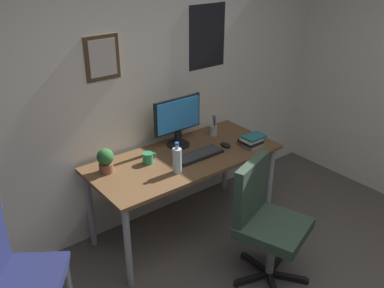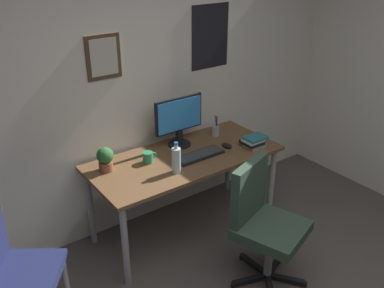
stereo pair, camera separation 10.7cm
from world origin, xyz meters
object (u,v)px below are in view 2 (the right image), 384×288
(monitor, at_px, (179,119))
(coffee_mug_near, at_px, (148,157))
(side_chair, at_px, (13,267))
(pen_cup, at_px, (215,130))
(computer_mouse, at_px, (227,145))
(book_stack_left, at_px, (253,142))
(office_chair, at_px, (262,218))
(water_bottle, at_px, (176,160))
(keyboard, at_px, (199,155))
(potted_plant, at_px, (105,158))

(monitor, xyz_separation_m, coffee_mug_near, (-0.38, -0.12, -0.19))
(side_chair, xyz_separation_m, coffee_mug_near, (1.18, 0.33, 0.27))
(pen_cup, bearing_deg, computer_mouse, -106.37)
(book_stack_left, bearing_deg, monitor, 140.36)
(office_chair, height_order, side_chair, office_chair)
(side_chair, relative_size, computer_mouse, 7.95)
(office_chair, distance_m, water_bottle, 0.77)
(keyboard, height_order, water_bottle, water_bottle)
(office_chair, bearing_deg, computer_mouse, 69.59)
(coffee_mug_near, bearing_deg, computer_mouse, -13.20)
(monitor, distance_m, coffee_mug_near, 0.45)
(water_bottle, height_order, coffee_mug_near, water_bottle)
(book_stack_left, bearing_deg, pen_cup, 107.42)
(office_chair, xyz_separation_m, potted_plant, (-0.75, 0.97, 0.31))
(side_chair, xyz_separation_m, water_bottle, (1.28, 0.06, 0.34))
(side_chair, xyz_separation_m, book_stack_left, (2.06, 0.04, 0.28))
(office_chair, xyz_separation_m, coffee_mug_near, (-0.42, 0.90, 0.25))
(pen_cup, distance_m, book_stack_left, 0.39)
(office_chair, relative_size, coffee_mug_near, 7.78)
(water_bottle, distance_m, potted_plant, 0.55)
(water_bottle, relative_size, pen_cup, 1.26)
(water_bottle, relative_size, potted_plant, 1.29)
(side_chair, bearing_deg, pen_cup, 12.03)
(side_chair, bearing_deg, coffee_mug_near, 15.46)
(monitor, distance_m, water_bottle, 0.50)
(water_bottle, bearing_deg, coffee_mug_near, 109.88)
(computer_mouse, distance_m, water_bottle, 0.61)
(keyboard, height_order, computer_mouse, computer_mouse)
(computer_mouse, height_order, water_bottle, water_bottle)
(book_stack_left, bearing_deg, coffee_mug_near, 161.82)
(keyboard, relative_size, computer_mouse, 3.91)
(water_bottle, relative_size, coffee_mug_near, 2.07)
(keyboard, bearing_deg, coffee_mug_near, 157.48)
(water_bottle, distance_m, book_stack_left, 0.79)
(monitor, distance_m, book_stack_left, 0.67)
(keyboard, xyz_separation_m, water_bottle, (-0.29, -0.10, 0.09))
(keyboard, bearing_deg, water_bottle, -160.62)
(keyboard, relative_size, pen_cup, 2.15)
(potted_plant, bearing_deg, keyboard, -18.21)
(computer_mouse, bearing_deg, coffee_mug_near, 166.80)
(coffee_mug_near, bearing_deg, monitor, 17.51)
(computer_mouse, distance_m, coffee_mug_near, 0.71)
(side_chair, relative_size, water_bottle, 3.47)
(office_chair, height_order, book_stack_left, office_chair)
(side_chair, distance_m, coffee_mug_near, 1.26)
(office_chair, bearing_deg, side_chair, 160.41)
(coffee_mug_near, bearing_deg, book_stack_left, -18.18)
(side_chair, xyz_separation_m, potted_plant, (0.85, 0.40, 0.33))
(monitor, distance_m, computer_mouse, 0.47)
(office_chair, distance_m, keyboard, 0.77)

